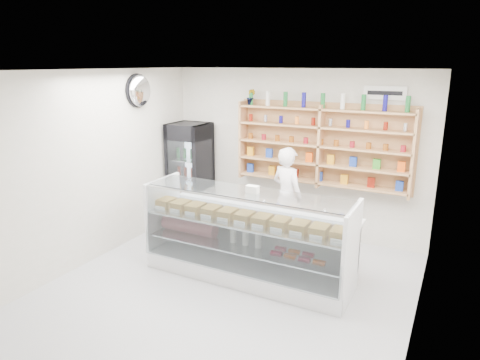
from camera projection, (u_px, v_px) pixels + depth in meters
The scene contains 8 objects.
room at pixel (221, 191), 5.12m from camera, with size 5.00×5.00×5.00m.
display_counter at pixel (248, 253), 5.90m from camera, with size 2.87×0.86×1.25m.
shop_worker at pixel (287, 197), 6.86m from camera, with size 0.59×0.39×1.62m, color white.
drinks_cooler at pixel (190, 173), 7.85m from camera, with size 0.67×0.65×1.84m.
wall_shelving at pixel (321, 146), 6.85m from camera, with size 2.84×0.28×1.33m.
potted_plant at pixel (251, 97), 7.22m from camera, with size 0.14×0.12×0.26m, color #1E6626.
security_mirror at pixel (140, 91), 6.84m from camera, with size 0.15×0.50×0.50m, color silver.
wall_sign at pixel (385, 93), 6.34m from camera, with size 0.62×0.03×0.20m, color white.
Camera 1 is at (2.46, -4.25, 2.88)m, focal length 32.00 mm.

